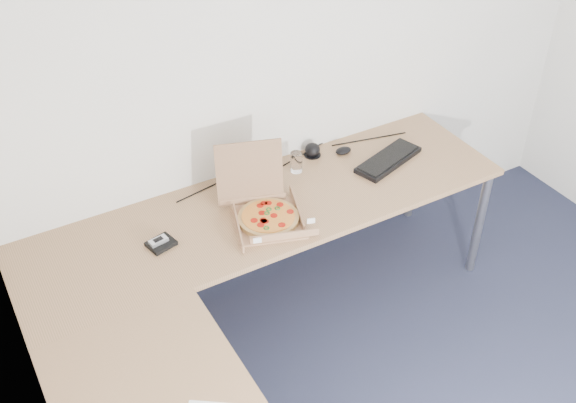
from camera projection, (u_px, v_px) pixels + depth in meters
desk at (249, 286)px, 3.03m from camera, size 2.50×2.20×0.73m
pizza_box at (266, 213)px, 3.33m from camera, size 0.33×0.38×0.34m
drinking_glass at (296, 162)px, 3.65m from camera, size 0.06×0.06×0.11m
keyboard at (388, 160)px, 3.74m from camera, size 0.44×0.27×0.03m
mouse at (343, 151)px, 3.80m from camera, size 0.09×0.06×0.03m
wallet at (161, 244)px, 3.20m from camera, size 0.14×0.13×0.02m
phone at (158, 241)px, 3.18m from camera, size 0.09×0.06×0.02m
dome_speaker at (313, 149)px, 3.78m from camera, size 0.09×0.09×0.08m
cable_bundle at (290, 162)px, 3.74m from camera, size 0.68×0.14×0.01m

